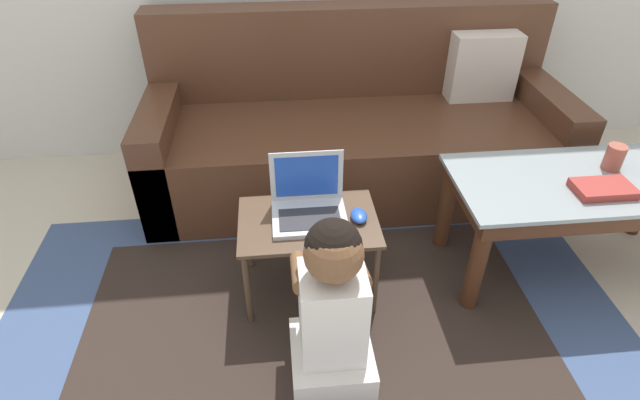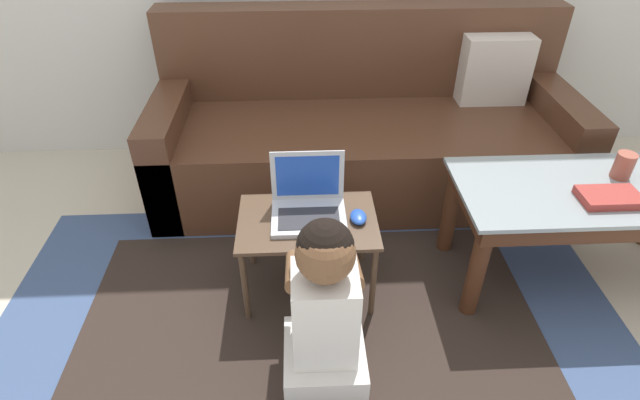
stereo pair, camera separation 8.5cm
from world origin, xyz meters
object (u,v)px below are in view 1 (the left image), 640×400
at_px(laptop_desk, 308,229).
at_px(laptop, 309,207).
at_px(couch, 356,131).
at_px(book_on_table, 603,189).
at_px(person_seated, 332,310).
at_px(cup_on_table, 614,157).
at_px(coffee_table, 582,194).
at_px(computer_mouse, 359,216).

bearing_deg(laptop_desk, laptop, 80.62).
relative_size(couch, book_on_table, 9.61).
relative_size(couch, person_seated, 3.13).
bearing_deg(cup_on_table, coffee_table, -154.30).
xyz_separation_m(computer_mouse, person_seated, (-0.16, -0.42, -0.06)).
relative_size(coffee_table, laptop_desk, 1.98).
bearing_deg(person_seated, couch, 77.31).
bearing_deg(cup_on_table, computer_mouse, -174.32).
bearing_deg(couch, person_seated, -102.69).
distance_m(laptop_desk, person_seated, 0.43).
height_order(laptop_desk, computer_mouse, computer_mouse).
bearing_deg(person_seated, coffee_table, 22.67).
height_order(laptop, computer_mouse, laptop).
bearing_deg(book_on_table, laptop_desk, 176.82).
bearing_deg(laptop_desk, computer_mouse, -3.18).
height_order(couch, coffee_table, couch).
bearing_deg(laptop, computer_mouse, -12.33).
height_order(laptop, cup_on_table, laptop).
height_order(couch, cup_on_table, couch).
height_order(coffee_table, computer_mouse, coffee_table).
relative_size(coffee_table, cup_on_table, 10.06).
distance_m(laptop, computer_mouse, 0.20).
xyz_separation_m(laptop_desk, book_on_table, (1.16, -0.06, 0.16)).
xyz_separation_m(laptop, person_seated, (0.04, -0.46, -0.09)).
relative_size(laptop, book_on_table, 1.29).
distance_m(laptop, cup_on_table, 1.29).
xyz_separation_m(coffee_table, computer_mouse, (-0.95, -0.04, -0.01)).
bearing_deg(laptop, laptop_desk, -99.38).
height_order(coffee_table, cup_on_table, cup_on_table).
bearing_deg(coffee_table, couch, 134.84).
bearing_deg(person_seated, laptop_desk, 95.96).
distance_m(computer_mouse, person_seated, 0.45).
bearing_deg(person_seated, computer_mouse, 69.57).
height_order(coffee_table, laptop_desk, coffee_table).
bearing_deg(computer_mouse, book_on_table, -3.18).
distance_m(coffee_table, laptop_desk, 1.16).
bearing_deg(book_on_table, computer_mouse, 176.82).
bearing_deg(book_on_table, cup_on_table, 51.20).
height_order(person_seated, cup_on_table, person_seated).
bearing_deg(couch, coffee_table, -45.16).
bearing_deg(couch, computer_mouse, -98.77).
relative_size(laptop_desk, cup_on_table, 5.07).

